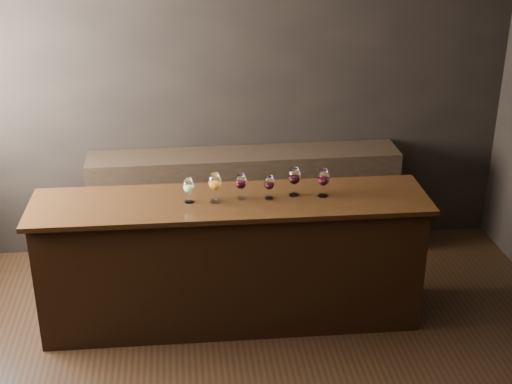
{
  "coord_description": "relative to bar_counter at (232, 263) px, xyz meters",
  "views": [
    {
      "loc": [
        -0.35,
        -3.58,
        3.09
      ],
      "look_at": [
        0.18,
        1.0,
        1.05
      ],
      "focal_mm": 50.0,
      "sensor_mm": 36.0,
      "label": 1
    }
  ],
  "objects": [
    {
      "name": "room_shell",
      "position": [
        -0.23,
        -0.88,
        1.33
      ],
      "size": [
        5.02,
        4.52,
        2.81
      ],
      "color": "black",
      "rests_on": "ground"
    },
    {
      "name": "glass_red_a",
      "position": [
        0.08,
        0.01,
        0.64
      ],
      "size": [
        0.08,
        0.08,
        0.19
      ],
      "color": "white",
      "rests_on": "bar_top"
    },
    {
      "name": "glass_white",
      "position": [
        -0.29,
        -0.01,
        0.64
      ],
      "size": [
        0.08,
        0.08,
        0.18
      ],
      "color": "white",
      "rests_on": "bar_top"
    },
    {
      "name": "back_bar_shelf",
      "position": [
        0.2,
        1.03,
        -0.0
      ],
      "size": [
        2.64,
        0.4,
        0.95
      ],
      "primitive_type": "cube",
      "color": "black",
      "rests_on": "ground"
    },
    {
      "name": "glass_amber",
      "position": [
        -0.11,
        -0.02,
        0.66
      ],
      "size": [
        0.09,
        0.09,
        0.21
      ],
      "color": "white",
      "rests_on": "bar_top"
    },
    {
      "name": "glass_red_b",
      "position": [
        0.27,
        -0.01,
        0.63
      ],
      "size": [
        0.07,
        0.07,
        0.17
      ],
      "color": "white",
      "rests_on": "bar_top"
    },
    {
      "name": "glass_red_c",
      "position": [
        0.46,
        0.03,
        0.66
      ],
      "size": [
        0.09,
        0.09,
        0.21
      ],
      "color": "white",
      "rests_on": "bar_top"
    },
    {
      "name": "glass_red_d",
      "position": [
        0.66,
        -0.01,
        0.65
      ],
      "size": [
        0.09,
        0.09,
        0.2
      ],
      "color": "white",
      "rests_on": "bar_top"
    },
    {
      "name": "bar_counter",
      "position": [
        0.0,
        0.0,
        0.0
      ],
      "size": [
        2.75,
        0.65,
        0.96
      ],
      "primitive_type": "cube",
      "rotation": [
        0.0,
        0.0,
        -0.02
      ],
      "color": "black",
      "rests_on": "ground"
    },
    {
      "name": "bar_top",
      "position": [
        0.0,
        0.0,
        0.5
      ],
      "size": [
        2.84,
        0.71,
        0.04
      ],
      "primitive_type": "cube",
      "rotation": [
        0.0,
        0.0,
        -0.02
      ],
      "color": "black",
      "rests_on": "bar_counter"
    }
  ]
}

